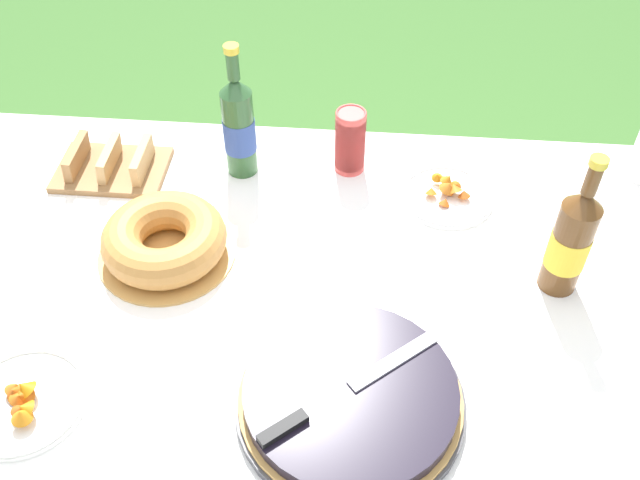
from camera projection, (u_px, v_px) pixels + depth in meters
garden_table at (295, 329)px, 1.46m from camera, size 1.86×1.19×0.75m
tablecloth at (294, 314)px, 1.43m from camera, size 1.87×1.20×0.10m
berry_tart at (350, 398)px, 1.25m from camera, size 0.41×0.41×0.06m
serving_knife at (337, 395)px, 1.21m from camera, size 0.30×0.26×0.01m
bundt_cake at (164, 240)px, 1.50m from camera, size 0.29×0.29×0.09m
cup_stack at (350, 141)px, 1.68m from camera, size 0.07×0.07×0.16m
cider_bottle_green at (239, 126)px, 1.64m from camera, size 0.08×0.08×0.34m
cider_bottle_amber at (571, 241)px, 1.38m from camera, size 0.08×0.08×0.33m
snack_plate_near at (22, 401)px, 1.26m from camera, size 0.23×0.23×0.06m
snack_plate_left at (447, 194)px, 1.65m from camera, size 0.21×0.21×0.06m
bread_board at (111, 165)px, 1.71m from camera, size 0.26×0.18×0.07m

